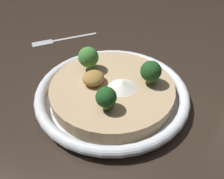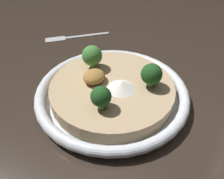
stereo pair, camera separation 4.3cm
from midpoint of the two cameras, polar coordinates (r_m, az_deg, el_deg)
ground_plane at (r=0.44m, az=-2.77°, el=-2.23°), size 6.00×6.00×0.00m
risotto_bowl at (r=0.43m, az=-2.84°, el=-0.57°), size 0.30×0.30×0.03m
cheese_sprinkle at (r=0.41m, az=-0.42°, el=1.11°), size 0.05×0.05×0.02m
crispy_onion_garnish at (r=0.42m, az=-7.80°, el=2.89°), size 0.05×0.04×0.02m
broccoli_front_right at (r=0.41m, az=7.17°, el=4.61°), size 0.04×0.04×0.05m
broccoli_back at (r=0.45m, az=-8.94°, el=8.20°), size 0.04×0.04×0.05m
broccoli_front_left at (r=0.36m, az=-5.01°, el=-2.29°), size 0.04×0.04×0.04m
fork_utensil at (r=0.67m, az=-15.72°, el=12.27°), size 0.16×0.13×0.00m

